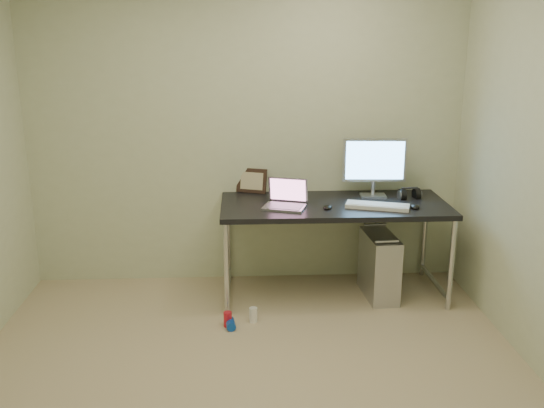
{
  "coord_description": "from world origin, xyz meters",
  "views": [
    {
      "loc": [
        -0.04,
        -3.09,
        2.02
      ],
      "look_at": [
        0.17,
        1.02,
        0.85
      ],
      "focal_mm": 40.0,
      "sensor_mm": 36.0,
      "label": 1
    }
  ],
  "objects": [
    {
      "name": "cable_a",
      "position": [
        0.98,
        1.7,
        0.4
      ],
      "size": [
        0.01,
        0.16,
        0.69
      ],
      "primitive_type": "cylinder",
      "rotation": [
        0.21,
        0.0,
        0.0
      ],
      "color": "black",
      "rests_on": "ground"
    },
    {
      "name": "wall_back",
      "position": [
        0.0,
        1.75,
        1.25
      ],
      "size": [
        3.5,
        0.02,
        2.5
      ],
      "primitive_type": "cube",
      "color": "beige",
      "rests_on": "ground"
    },
    {
      "name": "headphones",
      "position": [
        1.28,
        1.48,
        0.78
      ],
      "size": [
        0.18,
        0.11,
        0.11
      ],
      "rotation": [
        0.0,
        0.0,
        0.14
      ],
      "color": "black",
      "rests_on": "desk"
    },
    {
      "name": "cable_b",
      "position": [
        1.07,
        1.68,
        0.38
      ],
      "size": [
        0.02,
        0.11,
        0.71
      ],
      "primitive_type": "cylinder",
      "rotation": [
        0.14,
        0.0,
        0.09
      ],
      "color": "black",
      "rests_on": "ground"
    },
    {
      "name": "can_red",
      "position": [
        -0.15,
        0.84,
        0.05
      ],
      "size": [
        0.08,
        0.08,
        0.11
      ],
      "primitive_type": "cylinder",
      "rotation": [
        0.0,
        0.0,
        0.39
      ],
      "color": "red",
      "rests_on": "ground"
    },
    {
      "name": "floor",
      "position": [
        0.0,
        0.0,
        0.0
      ],
      "size": [
        3.5,
        3.5,
        0.0
      ],
      "primitive_type": "plane",
      "color": "tan",
      "rests_on": "ground"
    },
    {
      "name": "mouse_right",
      "position": [
        1.25,
        1.2,
        0.77
      ],
      "size": [
        0.08,
        0.12,
        0.04
      ],
      "primitive_type": "ellipsoid",
      "rotation": [
        0.0,
        0.0,
        -0.15
      ],
      "color": "black",
      "rests_on": "desk"
    },
    {
      "name": "monitor",
      "position": [
        1.01,
        1.55,
        1.03
      ],
      "size": [
        0.5,
        0.16,
        0.47
      ],
      "rotation": [
        0.0,
        0.0,
        -0.06
      ],
      "color": "#B2B4BA",
      "rests_on": "desk"
    },
    {
      "name": "can_blue",
      "position": [
        -0.13,
        0.81,
        0.03
      ],
      "size": [
        0.08,
        0.12,
        0.06
      ],
      "primitive_type": "cylinder",
      "rotation": [
        1.57,
        0.0,
        0.12
      ],
      "color": "blue",
      "rests_on": "ground"
    },
    {
      "name": "desk",
      "position": [
        0.67,
        1.37,
        0.68
      ],
      "size": [
        1.74,
        0.76,
        0.75
      ],
      "color": "black",
      "rests_on": "ground"
    },
    {
      "name": "mouse_left",
      "position": [
        0.6,
        1.22,
        0.77
      ],
      "size": [
        0.08,
        0.11,
        0.03
      ],
      "primitive_type": "ellipsoid",
      "rotation": [
        0.0,
        0.0,
        -0.2
      ],
      "color": "black",
      "rests_on": "desk"
    },
    {
      "name": "can_white",
      "position": [
        0.03,
        0.9,
        0.05
      ],
      "size": [
        0.06,
        0.06,
        0.11
      ],
      "primitive_type": "cylinder",
      "rotation": [
        0.0,
        0.0,
        -0.04
      ],
      "color": "white",
      "rests_on": "ground"
    },
    {
      "name": "laptop",
      "position": [
        0.29,
        1.3,
        0.8
      ],
      "size": [
        0.37,
        0.33,
        0.21
      ],
      "rotation": [
        0.0,
        0.0,
        -0.31
      ],
      "color": "#B2B4BA",
      "rests_on": "desk"
    },
    {
      "name": "picture_frame",
      "position": [
        0.04,
        1.72,
        0.85
      ],
      "size": [
        0.26,
        0.15,
        0.2
      ],
      "primitive_type": "cube",
      "rotation": [
        -0.21,
        0.0,
        -0.35
      ],
      "color": "black",
      "rests_on": "desk"
    },
    {
      "name": "keyboard",
      "position": [
        0.97,
        1.23,
        0.76
      ],
      "size": [
        0.49,
        0.29,
        0.03
      ],
      "primitive_type": "cube",
      "rotation": [
        0.0,
        0.0,
        -0.31
      ],
      "color": "silver",
      "rests_on": "desk"
    },
    {
      "name": "webcam",
      "position": [
        0.24,
        1.63,
        0.83
      ],
      "size": [
        0.04,
        0.04,
        0.11
      ],
      "rotation": [
        0.0,
        0.0,
        -0.27
      ],
      "color": "silver",
      "rests_on": "desk"
    },
    {
      "name": "tower_computer",
      "position": [
        1.03,
        1.3,
        0.25
      ],
      "size": [
        0.25,
        0.5,
        0.54
      ],
      "rotation": [
        0.0,
        0.0,
        0.07
      ],
      "color": "silver",
      "rests_on": "ground"
    }
  ]
}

